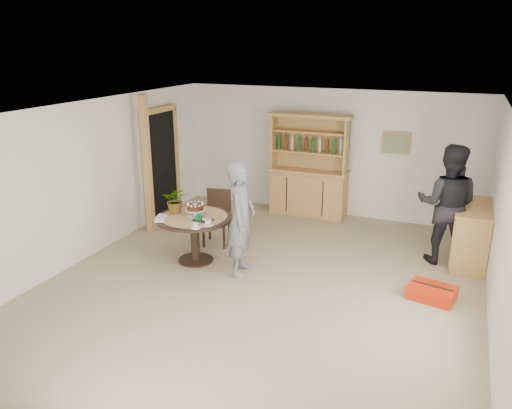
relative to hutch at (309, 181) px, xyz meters
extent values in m
plane|color=tan|center=(0.30, -3.24, -0.69)|extent=(7.00, 7.00, 0.00)
cube|color=white|center=(0.30, 0.26, 0.56)|extent=(6.00, 0.04, 2.50)
cube|color=white|center=(0.30, -6.74, 0.56)|extent=(6.00, 0.04, 2.50)
cube|color=white|center=(-2.70, -3.24, 0.56)|extent=(0.04, 7.00, 2.50)
cube|color=white|center=(3.30, -3.24, 0.56)|extent=(0.04, 7.00, 2.50)
cube|color=white|center=(0.30, -3.24, 1.81)|extent=(6.00, 7.00, 0.04)
cube|color=tan|center=(1.60, 0.23, 0.86)|extent=(0.52, 0.03, 0.42)
cube|color=#59724C|center=(1.60, 0.21, 0.86)|extent=(0.44, 0.02, 0.34)
cube|color=black|center=(-2.64, -1.24, 0.36)|extent=(0.10, 0.90, 2.10)
cube|color=tan|center=(-2.62, -1.74, 0.36)|extent=(0.12, 0.10, 2.10)
cube|color=tan|center=(-2.62, -0.74, 0.36)|extent=(0.12, 0.10, 2.10)
cube|color=tan|center=(-2.62, -1.24, 1.44)|extent=(0.12, 1.10, 0.10)
cube|color=tan|center=(-2.40, -2.04, 0.56)|extent=(0.12, 0.12, 2.50)
cube|color=tan|center=(0.00, 0.00, -0.24)|extent=(1.50, 0.50, 0.90)
cube|color=tan|center=(0.00, 0.00, 0.23)|extent=(1.56, 0.54, 0.04)
cube|color=tan|center=(0.00, 0.10, 0.78)|extent=(1.50, 0.04, 1.06)
cube|color=tan|center=(-0.73, -0.05, 0.78)|extent=(0.04, 0.34, 1.06)
cube|color=tan|center=(0.73, -0.05, 0.78)|extent=(0.04, 0.34, 1.06)
cube|color=tan|center=(0.00, -0.05, 0.61)|extent=(1.44, 0.32, 0.03)
cube|color=tan|center=(0.00, -0.05, 1.01)|extent=(1.44, 0.32, 0.03)
cube|color=tan|center=(0.00, -0.05, 1.32)|extent=(1.62, 0.40, 0.06)
cylinder|color=#194C1E|center=(-0.56, -0.05, 0.77)|extent=(0.07, 0.07, 0.28)
cylinder|color=#4C2D14|center=(-0.40, -0.05, 0.77)|extent=(0.07, 0.07, 0.28)
cylinder|color=#B2BFB2|center=(-0.24, -0.05, 0.77)|extent=(0.07, 0.07, 0.28)
cylinder|color=#194C1E|center=(-0.08, -0.05, 0.77)|extent=(0.07, 0.07, 0.28)
cylinder|color=#4C2D14|center=(0.08, -0.05, 0.77)|extent=(0.07, 0.07, 0.28)
cylinder|color=#B2BFB2|center=(0.24, -0.05, 0.77)|extent=(0.07, 0.07, 0.28)
cylinder|color=#194C1E|center=(0.40, -0.05, 0.77)|extent=(0.07, 0.07, 0.28)
cylinder|color=#4C2D14|center=(0.56, -0.05, 0.77)|extent=(0.07, 0.07, 0.28)
cube|color=tan|center=(3.04, -1.24, -0.24)|extent=(0.50, 1.20, 0.90)
cube|color=tan|center=(3.04, -1.24, 0.23)|extent=(0.54, 1.26, 0.04)
cylinder|color=black|center=(-0.99, -2.88, 0.04)|extent=(1.20, 1.20, 0.04)
cylinder|color=black|center=(-0.99, -2.88, -0.33)|extent=(0.14, 0.14, 0.70)
cylinder|color=black|center=(-0.99, -2.88, -0.67)|extent=(0.56, 0.56, 0.03)
cylinder|color=tan|center=(-0.99, -2.88, 0.07)|extent=(1.04, 1.04, 0.01)
cube|color=black|center=(-0.99, -2.13, -0.24)|extent=(0.49, 0.49, 0.04)
cube|color=black|center=(-1.03, -1.94, 0.01)|extent=(0.42, 0.11, 0.46)
cube|color=black|center=(-1.03, -1.94, 0.23)|extent=(0.42, 0.12, 0.05)
cube|color=black|center=(-1.14, -2.34, -0.47)|extent=(0.04, 0.03, 0.44)
cube|color=black|center=(-0.78, -2.27, -0.47)|extent=(0.04, 0.03, 0.44)
cube|color=black|center=(-1.21, -1.99, -0.47)|extent=(0.04, 0.04, 0.44)
cube|color=black|center=(-0.85, -1.92, -0.47)|extent=(0.04, 0.04, 0.44)
cylinder|color=white|center=(-0.99, -2.83, 0.08)|extent=(0.28, 0.28, 0.01)
cylinder|color=white|center=(-0.99, -2.83, 0.12)|extent=(0.05, 0.05, 0.08)
cylinder|color=white|center=(-0.99, -2.83, 0.16)|extent=(0.30, 0.30, 0.01)
cylinder|color=#411E12|center=(-0.99, -2.83, 0.21)|extent=(0.26, 0.26, 0.09)
cylinder|color=white|center=(-0.99, -2.83, 0.26)|extent=(0.08, 0.08, 0.01)
sphere|color=white|center=(-0.87, -2.83, 0.26)|extent=(0.04, 0.04, 0.04)
sphere|color=white|center=(-0.89, -2.77, 0.26)|extent=(0.04, 0.04, 0.04)
sphere|color=white|center=(-0.93, -2.73, 0.26)|extent=(0.04, 0.04, 0.04)
sphere|color=white|center=(-0.99, -2.71, 0.26)|extent=(0.04, 0.04, 0.04)
sphere|color=white|center=(-1.05, -2.73, 0.26)|extent=(0.04, 0.04, 0.04)
sphere|color=white|center=(-1.10, -2.77, 0.26)|extent=(0.04, 0.04, 0.04)
sphere|color=white|center=(-1.11, -2.83, 0.26)|extent=(0.04, 0.04, 0.04)
sphere|color=white|center=(-1.10, -2.89, 0.26)|extent=(0.04, 0.04, 0.04)
sphere|color=white|center=(-1.05, -2.93, 0.26)|extent=(0.04, 0.04, 0.04)
sphere|color=white|center=(-0.99, -2.95, 0.26)|extent=(0.04, 0.04, 0.04)
sphere|color=white|center=(-0.93, -2.93, 0.26)|extent=(0.04, 0.04, 0.04)
sphere|color=white|center=(-0.89, -2.89, 0.26)|extent=(0.04, 0.04, 0.04)
imported|color=#3F7233|center=(-1.34, -2.83, 0.28)|extent=(0.47, 0.44, 0.42)
cube|color=black|center=(-0.77, -3.00, 0.08)|extent=(0.30, 0.20, 0.01)
cube|color=#0C712E|center=(-0.83, -3.00, 0.11)|extent=(0.10, 0.10, 0.06)
cube|color=#0C712E|center=(-0.83, -3.00, 0.15)|extent=(0.11, 0.02, 0.01)
cylinder|color=white|center=(-0.59, -3.16, 0.08)|extent=(0.15, 0.15, 0.01)
imported|color=white|center=(-0.59, -3.16, 0.12)|extent=(0.10, 0.10, 0.08)
cylinder|color=white|center=(-0.71, -3.33, 0.08)|extent=(0.15, 0.15, 0.01)
imported|color=white|center=(-0.71, -3.33, 0.12)|extent=(0.08, 0.08, 0.07)
cube|color=white|center=(-1.44, -3.08, 0.09)|extent=(0.14, 0.08, 0.03)
cube|color=white|center=(-1.41, -3.20, 0.09)|extent=(0.16, 0.11, 0.03)
cube|color=white|center=(-1.35, -3.30, 0.09)|extent=(0.16, 0.14, 0.03)
imported|color=slate|center=(-0.14, -2.98, 0.18)|extent=(0.53, 0.70, 1.74)
imported|color=black|center=(2.64, -1.38, 0.26)|extent=(0.96, 0.76, 1.91)
cube|color=red|center=(2.60, -2.75, -0.59)|extent=(0.67, 0.52, 0.20)
cube|color=black|center=(2.60, -2.75, -0.48)|extent=(0.56, 0.15, 0.01)
camera|label=1|loc=(2.72, -9.28, 2.68)|focal=35.00mm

